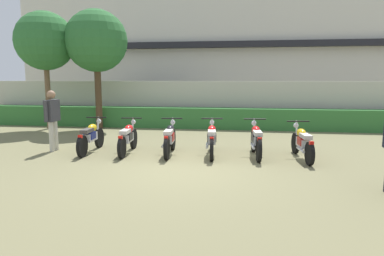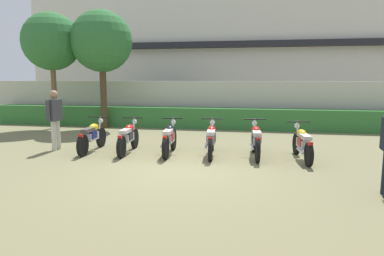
% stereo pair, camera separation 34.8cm
% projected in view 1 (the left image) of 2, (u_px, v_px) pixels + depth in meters
% --- Properties ---
extents(ground, '(60.00, 60.00, 0.00)m').
position_uv_depth(ground, '(181.00, 169.00, 7.90)').
color(ground, olive).
extents(building, '(25.57, 6.50, 7.62)m').
position_uv_depth(building, '(223.00, 52.00, 23.48)').
color(building, beige).
rests_on(building, ground).
extents(compound_wall, '(24.29, 0.30, 1.94)m').
position_uv_depth(compound_wall, '(210.00, 104.00, 14.87)').
color(compound_wall, '#BCB7A8').
rests_on(compound_wall, ground).
extents(hedge_row, '(19.44, 0.70, 0.85)m').
position_uv_depth(hedge_row, '(208.00, 118.00, 14.26)').
color(hedge_row, '#337033').
rests_on(hedge_row, ground).
extents(parked_car, '(4.50, 2.07, 1.89)m').
position_uv_depth(parked_car, '(145.00, 99.00, 18.46)').
color(parked_car, navy).
rests_on(parked_car, ground).
extents(tree_near_inspector, '(2.34, 2.34, 4.72)m').
position_uv_depth(tree_near_inspector, '(45.00, 41.00, 13.75)').
color(tree_near_inspector, brown).
rests_on(tree_near_inspector, ground).
extents(tree_far_side, '(2.50, 2.50, 4.81)m').
position_uv_depth(tree_far_side, '(96.00, 41.00, 13.85)').
color(tree_far_side, '#4C3823').
rests_on(tree_far_side, ground).
extents(motorcycle_in_row_0, '(0.60, 1.90, 0.95)m').
position_uv_depth(motorcycle_in_row_0, '(91.00, 137.00, 9.68)').
color(motorcycle_in_row_0, black).
rests_on(motorcycle_in_row_0, ground).
extents(motorcycle_in_row_1, '(0.60, 1.88, 0.95)m').
position_uv_depth(motorcycle_in_row_1, '(128.00, 138.00, 9.54)').
color(motorcycle_in_row_1, black).
rests_on(motorcycle_in_row_1, ground).
extents(motorcycle_in_row_2, '(0.60, 1.85, 0.97)m').
position_uv_depth(motorcycle_in_row_2, '(170.00, 138.00, 9.38)').
color(motorcycle_in_row_2, black).
rests_on(motorcycle_in_row_2, ground).
extents(motorcycle_in_row_3, '(0.60, 1.91, 0.97)m').
position_uv_depth(motorcycle_in_row_3, '(212.00, 139.00, 9.28)').
color(motorcycle_in_row_3, black).
rests_on(motorcycle_in_row_3, ground).
extents(motorcycle_in_row_4, '(0.60, 1.87, 0.98)m').
position_uv_depth(motorcycle_in_row_4, '(256.00, 140.00, 9.14)').
color(motorcycle_in_row_4, black).
rests_on(motorcycle_in_row_4, ground).
extents(motorcycle_in_row_5, '(0.60, 1.89, 0.94)m').
position_uv_depth(motorcycle_in_row_5, '(302.00, 142.00, 8.86)').
color(motorcycle_in_row_5, black).
rests_on(motorcycle_in_row_5, ground).
extents(inspector_person, '(0.23, 0.69, 1.74)m').
position_uv_depth(inspector_person, '(52.00, 115.00, 9.77)').
color(inspector_person, beige).
rests_on(inspector_person, ground).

